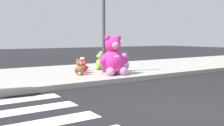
% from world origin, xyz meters
% --- Properties ---
extents(ground_plane, '(60.00, 60.00, 0.00)m').
position_xyz_m(ground_plane, '(0.00, 0.00, 0.00)').
color(ground_plane, black).
extents(sidewalk, '(28.00, 4.40, 0.15)m').
position_xyz_m(sidewalk, '(0.00, 5.20, 0.07)').
color(sidewalk, '#9E9B93').
rests_on(sidewalk, ground_plane).
extents(sign_pole, '(0.56, 0.11, 3.20)m').
position_xyz_m(sign_pole, '(1.00, 4.40, 1.85)').
color(sign_pole, '#4C4C51').
rests_on(sign_pole, sidewalk).
extents(plush_pink_large, '(0.98, 0.90, 1.28)m').
position_xyz_m(plush_pink_large, '(1.00, 3.81, 0.66)').
color(plush_pink_large, '#F22D93').
rests_on(plush_pink_large, sidewalk).
extents(plush_red, '(0.38, 0.33, 0.49)m').
position_xyz_m(plush_red, '(0.35, 4.68, 0.35)').
color(plush_red, red).
rests_on(plush_red, sidewalk).
extents(plush_brown, '(0.40, 0.36, 0.52)m').
position_xyz_m(plush_brown, '(0.03, 4.31, 0.36)').
color(plush_brown, olive).
rests_on(plush_brown, sidewalk).
extents(plush_lime, '(0.49, 0.51, 0.68)m').
position_xyz_m(plush_lime, '(1.34, 5.19, 0.42)').
color(plush_lime, '#8CD133').
rests_on(plush_lime, sidewalk).
extents(plush_white, '(0.35, 0.37, 0.49)m').
position_xyz_m(plush_white, '(0.57, 5.21, 0.35)').
color(plush_white, white).
rests_on(plush_white, sidewalk).
extents(plush_lavender, '(0.53, 0.47, 0.68)m').
position_xyz_m(plush_lavender, '(1.74, 4.29, 0.42)').
color(plush_lavender, '#B28CD8').
rests_on(plush_lavender, sidewalk).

